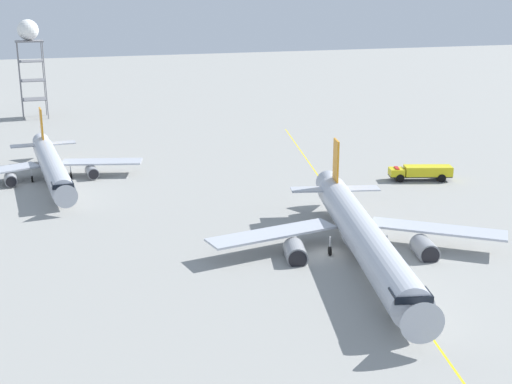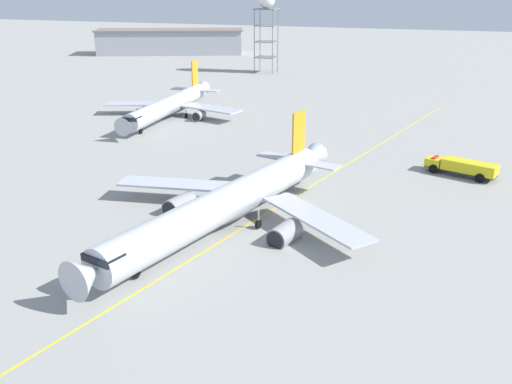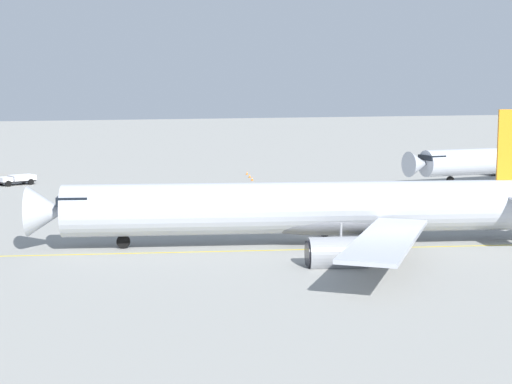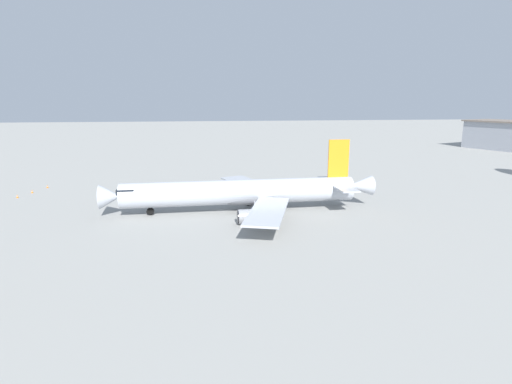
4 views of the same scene
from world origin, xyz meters
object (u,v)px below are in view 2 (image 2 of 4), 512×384
(airliner_main, at_px, (228,204))
(airliner_secondary, at_px, (170,106))
(fire_tender_truck, at_px, (462,166))
(radar_tower, at_px, (266,6))

(airliner_main, height_order, airliner_secondary, airliner_main)
(airliner_secondary, xyz_separation_m, fire_tender_truck, (59.31, -20.98, -1.25))
(airliner_main, xyz_separation_m, radar_tower, (-30.83, 117.45, 17.63))
(fire_tender_truck, relative_size, radar_tower, 0.44)
(radar_tower, bearing_deg, airliner_secondary, -90.85)
(airliner_secondary, bearing_deg, fire_tender_truck, 69.29)
(airliner_main, distance_m, airliner_secondary, 58.78)
(fire_tender_truck, height_order, radar_tower, radar_tower)
(airliner_secondary, height_order, radar_tower, radar_tower)
(airliner_secondary, bearing_deg, airliner_main, 31.57)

